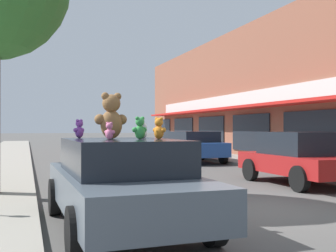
{
  "coord_description": "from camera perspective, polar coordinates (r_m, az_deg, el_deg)",
  "views": [
    {
      "loc": [
        -4.47,
        -7.4,
        1.66
      ],
      "look_at": [
        -1.84,
        0.44,
        1.69
      ],
      "focal_mm": 45.0,
      "sensor_mm": 36.0,
      "label": 1
    }
  ],
  "objects": [
    {
      "name": "teddy_bear_orange",
      "position": [
        7.02,
        -1.23,
        -0.35
      ],
      "size": [
        0.22,
        0.27,
        0.37
      ],
      "rotation": [
        0.0,
        0.0,
        2.1
      ],
      "color": "orange",
      "rests_on": "plush_art_car"
    },
    {
      "name": "teddy_bear_purple",
      "position": [
        7.99,
        -11.93,
        -0.39
      ],
      "size": [
        0.25,
        0.23,
        0.35
      ],
      "rotation": [
        0.0,
        0.0,
        3.82
      ],
      "color": "purple",
      "rests_on": "plush_art_car"
    },
    {
      "name": "parked_car_far_center",
      "position": [
        12.95,
        17.51,
        -4.03
      ],
      "size": [
        2.1,
        4.05,
        1.54
      ],
      "color": "maroon",
      "rests_on": "ground_plane"
    },
    {
      "name": "ground_plane",
      "position": [
        8.8,
        12.59,
        -11.1
      ],
      "size": [
        260.0,
        260.0,
        0.0
      ],
      "primitive_type": "plane",
      "color": "#514F4C"
    },
    {
      "name": "teddy_bear_giant",
      "position": [
        7.36,
        -7.69,
        1.29
      ],
      "size": [
        0.6,
        0.38,
        0.8
      ],
      "rotation": [
        0.0,
        0.0,
        3.27
      ],
      "color": "olive",
      "rests_on": "plush_art_car"
    },
    {
      "name": "parked_car_far_right",
      "position": [
        20.29,
        3.47,
        -2.65
      ],
      "size": [
        2.11,
        4.14,
        1.49
      ],
      "color": "#1E4793",
      "rests_on": "ground_plane"
    },
    {
      "name": "teddy_bear_white",
      "position": [
        7.82,
        -3.28,
        -0.62
      ],
      "size": [
        0.18,
        0.21,
        0.29
      ],
      "rotation": [
        0.0,
        0.0,
        4.14
      ],
      "color": "white",
      "rests_on": "plush_art_car"
    },
    {
      "name": "teddy_bear_green",
      "position": [
        6.96,
        -3.83,
        -0.31
      ],
      "size": [
        0.29,
        0.2,
        0.38
      ],
      "rotation": [
        0.0,
        0.0,
        3.44
      ],
      "color": "green",
      "rests_on": "plush_art_car"
    },
    {
      "name": "teddy_bear_pink",
      "position": [
        6.87,
        -7.95,
        -0.68
      ],
      "size": [
        0.19,
        0.2,
        0.29
      ],
      "rotation": [
        0.0,
        0.0,
        2.26
      ],
      "color": "pink",
      "rests_on": "plush_art_car"
    },
    {
      "name": "plush_art_car",
      "position": [
        7.04,
        -6.3,
        -7.35
      ],
      "size": [
        2.18,
        4.79,
        1.47
      ],
      "rotation": [
        0.0,
        0.0,
        0.02
      ],
      "color": "#4C5660",
      "rests_on": "ground_plane"
    }
  ]
}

